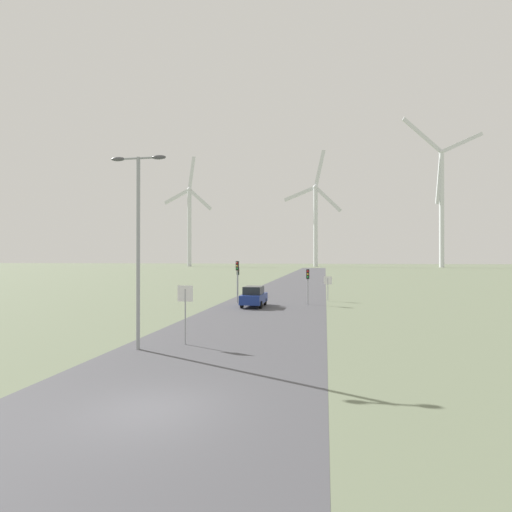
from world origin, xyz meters
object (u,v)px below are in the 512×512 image
at_px(car_approaching, 254,297).
at_px(wind_turbine_far_left, 189,219).
at_px(wind_turbine_center, 442,196).
at_px(stop_sign_far, 328,284).
at_px(traffic_light_post_near_left, 237,272).
at_px(traffic_light_post_mid_left, 238,275).
at_px(wind_turbine_left, 316,217).
at_px(traffic_light_post_near_right, 308,279).
at_px(stop_sign_near, 185,303).
at_px(streetlamp, 138,227).

xyz_separation_m(car_approaching, wind_turbine_far_left, (-64.24, 165.51, 24.21)).
bearing_deg(car_approaching, wind_turbine_center, 69.84).
height_order(stop_sign_far, traffic_light_post_near_left, traffic_light_post_near_left).
bearing_deg(car_approaching, traffic_light_post_mid_left, 109.78).
xyz_separation_m(traffic_light_post_near_left, traffic_light_post_mid_left, (-1.64, 7.68, -0.55)).
bearing_deg(wind_turbine_left, stop_sign_far, -88.21).
height_order(traffic_light_post_near_right, wind_turbine_far_left, wind_turbine_far_left).
height_order(traffic_light_post_near_left, car_approaching, traffic_light_post_near_left).
relative_size(traffic_light_post_mid_left, wind_turbine_center, 0.05).
bearing_deg(traffic_light_post_mid_left, traffic_light_post_near_left, -77.96).
distance_m(stop_sign_near, wind_turbine_far_left, 193.65).
relative_size(stop_sign_near, wind_turbine_left, 0.05).
relative_size(streetlamp, car_approaching, 2.22).
height_order(traffic_light_post_near_left, traffic_light_post_near_right, traffic_light_post_near_left).
distance_m(traffic_light_post_mid_left, wind_turbine_far_left, 167.94).
bearing_deg(stop_sign_far, wind_turbine_center, 71.26).
xyz_separation_m(streetlamp, traffic_light_post_mid_left, (-1.29, 27.84, -3.39)).
xyz_separation_m(traffic_light_post_near_right, car_approaching, (-4.70, -2.45, -1.51)).
bearing_deg(streetlamp, traffic_light_post_near_right, 70.08).
height_order(stop_sign_near, traffic_light_post_near_left, traffic_light_post_near_left).
height_order(traffic_light_post_near_right, wind_turbine_left, wind_turbine_left).
relative_size(stop_sign_near, stop_sign_far, 1.19).
bearing_deg(stop_sign_near, traffic_light_post_near_left, 94.56).
distance_m(traffic_light_post_near_left, traffic_light_post_mid_left, 7.87).
height_order(streetlamp, stop_sign_far, streetlamp).
xyz_separation_m(stop_sign_far, traffic_light_post_near_left, (-8.70, -3.07, 1.23)).
bearing_deg(wind_turbine_left, wind_turbine_center, -9.16).
distance_m(traffic_light_post_near_right, traffic_light_post_mid_left, 11.68).
bearing_deg(wind_turbine_left, traffic_light_post_near_right, -88.88).
xyz_separation_m(car_approaching, wind_turbine_left, (1.36, 172.71, 24.78)).
xyz_separation_m(stop_sign_near, stop_sign_far, (7.20, 21.82, -0.33)).
height_order(wind_turbine_far_left, wind_turbine_left, wind_turbine_left).
height_order(stop_sign_near, wind_turbine_center, wind_turbine_center).
relative_size(streetlamp, traffic_light_post_near_right, 2.79).
relative_size(traffic_light_post_near_left, traffic_light_post_near_right, 1.23).
bearing_deg(wind_turbine_far_left, wind_turbine_center, -1.04).
height_order(streetlamp, wind_turbine_far_left, wind_turbine_far_left).
xyz_separation_m(streetlamp, wind_turbine_left, (3.84, 190.06, 19.87)).
height_order(stop_sign_far, traffic_light_post_near_right, traffic_light_post_near_right).
bearing_deg(car_approaching, stop_sign_near, -92.29).
height_order(stop_sign_far, wind_turbine_center, wind_turbine_center).
bearing_deg(stop_sign_far, traffic_light_post_near_left, -160.56).
bearing_deg(wind_turbine_left, streetlamp, -91.16).
xyz_separation_m(traffic_light_post_mid_left, car_approaching, (3.77, -10.49, -1.51)).
distance_m(traffic_light_post_mid_left, wind_turbine_center, 168.42).
relative_size(stop_sign_far, wind_turbine_center, 0.04).
distance_m(stop_sign_near, car_approaching, 15.99).
xyz_separation_m(wind_turbine_far_left, wind_turbine_center, (124.19, -2.25, 8.37)).
relative_size(streetlamp, wind_turbine_far_left, 0.16).
relative_size(streetlamp, wind_turbine_left, 0.15).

